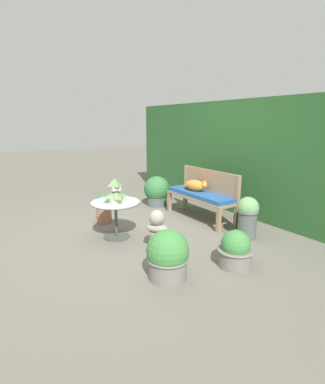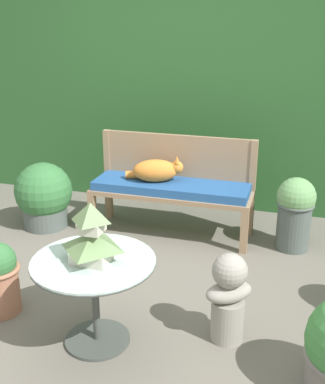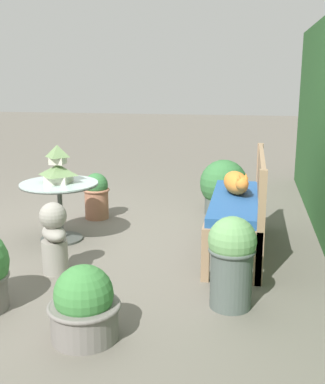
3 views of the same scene
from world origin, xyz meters
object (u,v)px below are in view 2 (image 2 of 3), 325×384
object	(u,v)px
patio_table	(94,278)
potted_plant_path_edge	(295,211)
pagoda_birdhouse	(92,236)
garden_bust	(229,296)
cat	(156,171)
potted_plant_patio_mid	(44,196)
garden_bench	(171,191)

from	to	relation	value
patio_table	potted_plant_path_edge	bearing A→B (deg)	56.53
pagoda_birdhouse	garden_bust	size ratio (longest dim) A/B	0.62
cat	potted_plant_patio_mid	bearing A→B (deg)	171.70
garden_bust	pagoda_birdhouse	bearing A→B (deg)	158.48
potted_plant_path_edge	pagoda_birdhouse	bearing A→B (deg)	-123.47
cat	pagoda_birdhouse	distance (m)	1.61
cat	potted_plant_path_edge	size ratio (longest dim) A/B	0.84
cat	potted_plant_patio_mid	xyz separation A→B (m)	(-1.03, -0.17, -0.29)
cat	garden_bust	size ratio (longest dim) A/B	0.92
potted_plant_patio_mid	potted_plant_path_edge	bearing A→B (deg)	4.66
garden_bust	potted_plant_patio_mid	size ratio (longest dim) A/B	0.93
patio_table	potted_plant_path_edge	world-z (taller)	potted_plant_path_edge
garden_bust	potted_plant_path_edge	world-z (taller)	potted_plant_path_edge
garden_bust	potted_plant_patio_mid	world-z (taller)	potted_plant_patio_mid
garden_bench	potted_plant_patio_mid	distance (m)	1.18
potted_plant_patio_mid	potted_plant_path_edge	xyz separation A→B (m)	(2.22, 0.18, 0.04)
pagoda_birdhouse	potted_plant_patio_mid	world-z (taller)	pagoda_birdhouse
pagoda_birdhouse	potted_plant_patio_mid	size ratio (longest dim) A/B	0.57
garden_bench	potted_plant_path_edge	bearing A→B (deg)	0.71
garden_bench	patio_table	xyz separation A→B (m)	(-0.01, -1.60, 0.02)
pagoda_birdhouse	potted_plant_path_edge	xyz separation A→B (m)	(1.07, 1.62, -0.36)
garden_bench	cat	xyz separation A→B (m)	(-0.14, -0.00, 0.17)
patio_table	potted_plant_patio_mid	xyz separation A→B (m)	(-1.15, 1.44, -0.14)
garden_bench	cat	world-z (taller)	cat
potted_plant_path_edge	cat	bearing A→B (deg)	-179.29
pagoda_birdhouse	potted_plant_patio_mid	bearing A→B (deg)	128.79
patio_table	garden_bust	bearing A→B (deg)	18.56
cat	garden_bust	bearing A→B (deg)	-74.85
garden_bench	pagoda_birdhouse	distance (m)	1.63
cat	garden_bench	bearing A→B (deg)	-16.73
garden_bust	potted_plant_path_edge	bearing A→B (deg)	36.47
pagoda_birdhouse	patio_table	bearing A→B (deg)	-97.13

